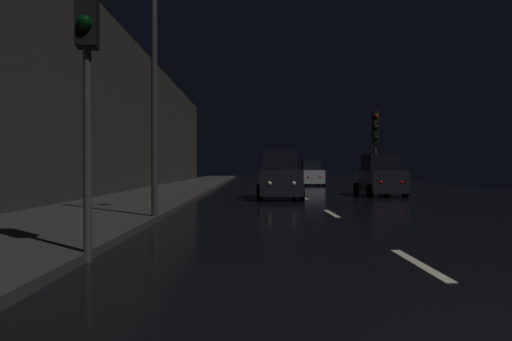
{
  "coord_description": "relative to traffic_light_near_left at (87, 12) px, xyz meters",
  "views": [
    {
      "loc": [
        -2.43,
        -3.63,
        1.41
      ],
      "look_at": [
        -2.29,
        13.89,
        1.3
      ],
      "focal_mm": 31.99,
      "sensor_mm": 36.0,
      "label": 1
    }
  ],
  "objects": [
    {
      "name": "traffic_light_far_right",
      "position": [
        9.69,
        19.85,
        -0.3
      ],
      "size": [
        0.33,
        0.47,
        4.74
      ],
      "rotation": [
        0.0,
        0.0,
        -1.49
      ],
      "color": "#38383A",
      "rests_on": "ground"
    },
    {
      "name": "car_parked_right_far",
      "position": [
        8.89,
        16.18,
        -2.78
      ],
      "size": [
        1.89,
        4.1,
        2.07
      ],
      "rotation": [
        0.0,
        0.0,
        1.57
      ],
      "color": "black",
      "rests_on": "ground"
    },
    {
      "name": "car_approaching_headlights",
      "position": [
        3.67,
        13.93,
        -2.74
      ],
      "size": [
        1.99,
        4.3,
        2.17
      ],
      "rotation": [
        0.0,
        0.0,
        -1.57
      ],
      "color": "black",
      "rests_on": "ground"
    },
    {
      "name": "sidewalk_left",
      "position": [
        -2.2,
        21.33,
        -3.65
      ],
      "size": [
        4.4,
        84.0,
        0.15
      ],
      "primitive_type": "cube",
      "color": "#33302D",
      "rests_on": "ground"
    },
    {
      "name": "traffic_light_near_left",
      "position": [
        0.0,
        0.0,
        0.0
      ],
      "size": [
        0.36,
        0.48,
        5.1
      ],
      "rotation": [
        0.0,
        0.0,
        -1.4
      ],
      "color": "#38383A",
      "rests_on": "ground"
    },
    {
      "name": "streetlamp_overhead",
      "position": [
        0.34,
        5.13,
        1.29
      ],
      "size": [
        1.7,
        0.44,
        7.63
      ],
      "color": "#2D2D30",
      "rests_on": "ground"
    },
    {
      "name": "lane_centerline",
      "position": [
        4.89,
        13.01,
        -3.72
      ],
      "size": [
        0.16,
        26.19,
        0.01
      ],
      "color": "beige",
      "rests_on": "ground"
    },
    {
      "name": "ground",
      "position": [
        4.89,
        21.33,
        -3.74
      ],
      "size": [
        26.6,
        84.0,
        0.02
      ],
      "primitive_type": "cube",
      "color": "black"
    },
    {
      "name": "building_facade_left",
      "position": [
        -4.8,
        17.83,
        0.69
      ],
      "size": [
        0.8,
        63.0,
        8.84
      ],
      "primitive_type": "cube",
      "color": "#2D2B28",
      "rests_on": "ground"
    },
    {
      "name": "car_distant_taillights",
      "position": [
        7.09,
        29.08,
        -2.81
      ],
      "size": [
        1.83,
        3.96,
        2.0
      ],
      "rotation": [
        0.0,
        0.0,
        1.57
      ],
      "color": "#A5A8AD",
      "rests_on": "ground"
    }
  ]
}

